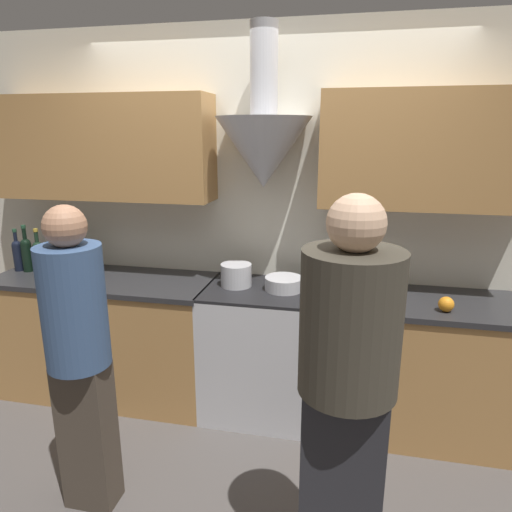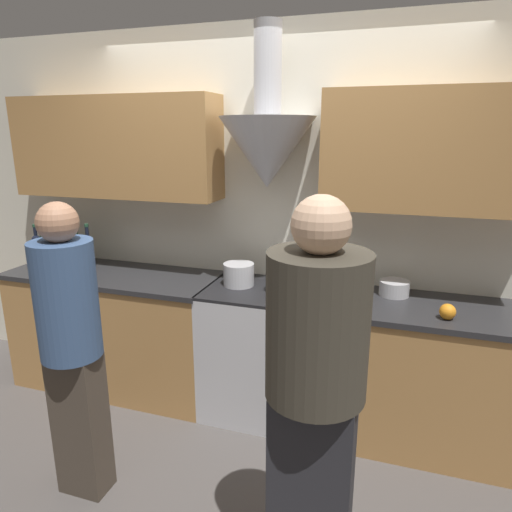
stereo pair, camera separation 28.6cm
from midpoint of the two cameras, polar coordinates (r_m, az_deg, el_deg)
The scene contains 17 objects.
ground_plane at distance 3.18m, azimuth -3.67°, elevation -21.66°, with size 12.00×12.00×0.00m, color #4C4744.
wall_back at distance 3.14m, azimuth -2.21°, elevation 7.69°, with size 8.40×0.62×2.60m.
counter_left at distance 3.63m, azimuth -20.17°, elevation -9.35°, with size 1.58×0.62×0.91m.
counter_right at distance 3.13m, azimuth 16.20°, elevation -13.06°, with size 1.29×0.62×0.91m.
stove_range at distance 3.20m, azimuth -2.22°, elevation -11.70°, with size 0.72×0.60×0.91m.
wine_bottle_0 at distance 3.88m, azimuth -29.56°, elevation 0.24°, with size 0.07×0.07×0.32m.
wine_bottle_1 at distance 3.82m, azimuth -28.69°, elevation 0.33°, with size 0.08×0.08×0.35m.
wine_bottle_2 at distance 3.75m, azimuth -27.54°, elevation 0.09°, with size 0.07×0.07×0.33m.
wine_bottle_3 at distance 3.69m, azimuth -26.26°, elevation 0.00°, with size 0.07×0.07×0.34m.
wine_bottle_4 at distance 3.63m, azimuth -25.01°, elevation -0.20°, with size 0.08×0.08×0.31m.
wine_bottle_5 at distance 3.58m, azimuth -23.79°, elevation -0.01°, with size 0.07×0.07×0.35m.
stock_pot at distance 3.06m, azimuth -5.17°, elevation -2.42°, with size 0.21×0.21×0.15m.
mixing_bowl at distance 2.98m, azimuth 0.76°, elevation -3.50°, with size 0.25×0.25×0.09m.
orange_fruit at distance 2.80m, azimuth 20.02°, elevation -5.74°, with size 0.09×0.09×0.09m.
saucepan at distance 3.06m, azimuth 13.86°, elevation -3.39°, with size 0.19×0.19×0.09m.
person_foreground_left at distance 2.47m, azimuth -24.50°, elevation -10.64°, with size 0.30×0.30×1.60m.
person_foreground_right at distance 1.84m, azimuth 6.71°, elevation -16.72°, with size 0.38×0.38×1.71m.
Camera 1 is at (0.58, -2.48, 1.91)m, focal length 32.00 mm.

